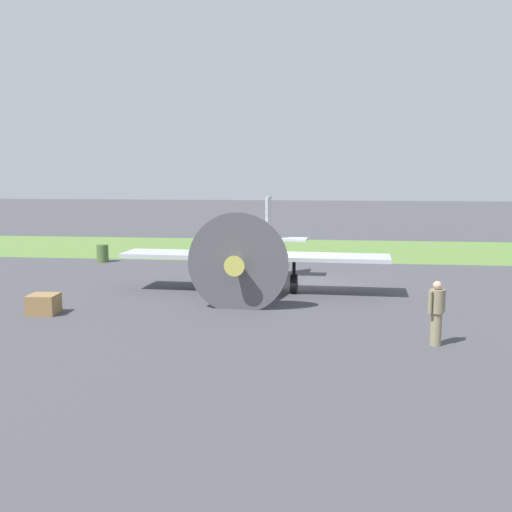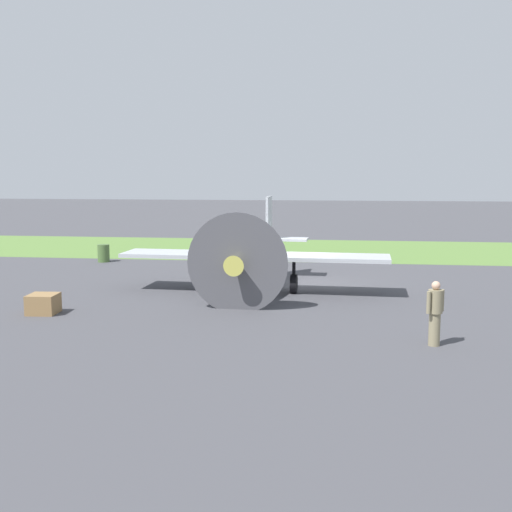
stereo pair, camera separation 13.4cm
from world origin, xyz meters
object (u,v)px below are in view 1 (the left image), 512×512
ground_crew_chief (436,312)px  supply_crate (44,304)px  airplane_lead (255,251)px  fuel_drum (103,253)px

ground_crew_chief → supply_crate: 12.26m
airplane_lead → fuel_drum: bearing=-35.5°
ground_crew_chief → fuel_drum: bearing=-85.3°
fuel_drum → supply_crate: 12.04m
ground_crew_chief → fuel_drum: (14.51, -14.06, -0.46)m
airplane_lead → ground_crew_chief: (-5.74, 7.26, -0.63)m
supply_crate → fuel_drum: bearing=-78.1°
airplane_lead → ground_crew_chief: 9.28m
ground_crew_chief → fuel_drum: ground_crew_chief is taller
airplane_lead → fuel_drum: size_ratio=11.47×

